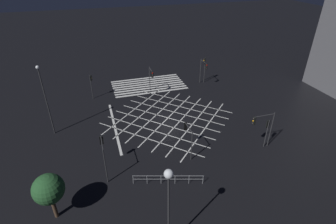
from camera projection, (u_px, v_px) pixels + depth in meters
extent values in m
plane|color=black|center=(168.00, 118.00, 36.63)|extent=(200.00, 200.00, 0.00)
cube|color=silver|center=(153.00, 92.00, 43.62)|extent=(12.45, 0.50, 0.01)
cube|color=silver|center=(152.00, 90.00, 44.36)|extent=(12.45, 0.50, 0.01)
cube|color=silver|center=(150.00, 88.00, 45.11)|extent=(12.45, 0.50, 0.01)
cube|color=silver|center=(149.00, 86.00, 45.85)|extent=(12.45, 0.50, 0.01)
cube|color=silver|center=(148.00, 84.00, 46.59)|extent=(12.45, 0.50, 0.01)
cube|color=silver|center=(147.00, 82.00, 47.33)|extent=(12.45, 0.50, 0.01)
cube|color=silver|center=(146.00, 80.00, 48.08)|extent=(12.45, 0.50, 0.01)
cube|color=silver|center=(145.00, 78.00, 48.82)|extent=(12.45, 0.50, 0.01)
cube|color=silver|center=(135.00, 109.00, 38.86)|extent=(10.86, 10.86, 0.01)
cube|color=silver|center=(185.00, 101.00, 40.85)|extent=(10.86, 10.86, 0.01)
cube|color=silver|center=(146.00, 112.00, 38.12)|extent=(10.86, 10.86, 0.01)
cube|color=silver|center=(179.00, 106.00, 39.45)|extent=(10.86, 10.86, 0.01)
cube|color=silver|center=(157.00, 115.00, 37.38)|extent=(10.86, 10.86, 0.01)
cube|color=silver|center=(174.00, 112.00, 38.04)|extent=(10.86, 10.86, 0.01)
cube|color=silver|center=(168.00, 118.00, 36.63)|extent=(10.86, 10.86, 0.01)
cube|color=silver|center=(168.00, 118.00, 36.63)|extent=(10.86, 10.86, 0.01)
cube|color=silver|center=(180.00, 121.00, 35.89)|extent=(10.86, 10.86, 0.01)
cube|color=silver|center=(162.00, 124.00, 35.22)|extent=(10.86, 10.86, 0.01)
cube|color=silver|center=(192.00, 125.00, 35.14)|extent=(10.86, 10.86, 0.01)
cube|color=silver|center=(155.00, 131.00, 33.82)|extent=(10.86, 10.86, 0.01)
cube|color=silver|center=(205.00, 128.00, 34.40)|extent=(10.86, 10.86, 0.01)
cube|color=silver|center=(147.00, 138.00, 32.41)|extent=(10.86, 10.86, 0.01)
cube|color=silver|center=(115.00, 126.00, 34.74)|extent=(0.30, 12.45, 0.01)
cube|color=black|center=(330.00, 67.00, 48.07)|extent=(1.40, 0.06, 1.80)
cube|color=black|center=(313.00, 70.00, 47.13)|extent=(1.40, 0.06, 1.80)
cube|color=beige|center=(336.00, 49.00, 46.31)|extent=(1.40, 0.06, 1.80)
cube|color=black|center=(319.00, 51.00, 45.37)|extent=(1.40, 0.06, 1.80)
cube|color=black|center=(325.00, 30.00, 43.61)|extent=(1.40, 0.06, 1.80)
cube|color=black|center=(331.00, 8.00, 41.85)|extent=(1.40, 0.06, 1.80)
cylinder|color=#2D2D30|center=(205.00, 70.00, 46.07)|extent=(0.11, 0.11, 4.60)
cube|color=black|center=(205.00, 60.00, 45.13)|extent=(0.16, 0.28, 0.90)
sphere|color=black|center=(204.00, 59.00, 44.95)|extent=(0.18, 0.18, 0.18)
sphere|color=orange|center=(204.00, 60.00, 45.10)|extent=(0.18, 0.18, 0.18)
sphere|color=black|center=(204.00, 62.00, 45.25)|extent=(0.18, 0.18, 0.18)
cube|color=black|center=(205.00, 60.00, 45.15)|extent=(0.02, 0.36, 0.98)
cylinder|color=#2D2D30|center=(266.00, 134.00, 30.10)|extent=(0.11, 0.11, 3.64)
cube|color=black|center=(268.00, 124.00, 29.55)|extent=(0.28, 0.16, 0.90)
sphere|color=black|center=(268.00, 121.00, 29.49)|extent=(0.18, 0.18, 0.18)
sphere|color=orange|center=(267.00, 123.00, 29.64)|extent=(0.18, 0.18, 0.18)
sphere|color=black|center=(267.00, 125.00, 29.79)|extent=(0.18, 0.18, 0.18)
cube|color=black|center=(268.00, 124.00, 29.47)|extent=(0.36, 0.02, 0.98)
cylinder|color=#2D2D30|center=(150.00, 79.00, 43.27)|extent=(0.11, 0.11, 4.21)
cylinder|color=#2D2D30|center=(151.00, 70.00, 41.44)|extent=(0.09, 2.06, 0.09)
cube|color=black|center=(152.00, 75.00, 40.82)|extent=(0.28, 0.16, 0.90)
sphere|color=red|center=(153.00, 73.00, 40.57)|extent=(0.18, 0.18, 0.18)
sphere|color=black|center=(153.00, 75.00, 40.72)|extent=(0.18, 0.18, 0.18)
sphere|color=black|center=(153.00, 77.00, 40.87)|extent=(0.18, 0.18, 0.18)
cube|color=black|center=(152.00, 75.00, 40.89)|extent=(0.36, 0.02, 0.98)
cylinder|color=#2D2D30|center=(105.00, 166.00, 25.07)|extent=(0.11, 0.11, 4.10)
cylinder|color=#2D2D30|center=(102.00, 143.00, 25.08)|extent=(0.09, 2.36, 0.09)
cube|color=black|center=(101.00, 140.00, 26.28)|extent=(0.28, 0.16, 0.90)
sphere|color=red|center=(101.00, 137.00, 26.22)|extent=(0.18, 0.18, 0.18)
sphere|color=black|center=(101.00, 139.00, 26.38)|extent=(0.18, 0.18, 0.18)
sphere|color=black|center=(102.00, 142.00, 26.53)|extent=(0.18, 0.18, 0.18)
cube|color=black|center=(102.00, 141.00, 26.21)|extent=(0.36, 0.02, 0.98)
cylinder|color=#2D2D30|center=(91.00, 87.00, 40.72)|extent=(0.11, 0.11, 4.00)
cube|color=black|center=(91.00, 78.00, 40.00)|extent=(0.16, 0.28, 0.90)
sphere|color=black|center=(91.00, 76.00, 39.88)|extent=(0.18, 0.18, 0.18)
sphere|color=orange|center=(92.00, 78.00, 40.03)|extent=(0.18, 0.18, 0.18)
sphere|color=black|center=(92.00, 80.00, 40.18)|extent=(0.18, 0.18, 0.18)
cube|color=black|center=(90.00, 78.00, 39.98)|extent=(0.02, 0.36, 0.98)
cylinder|color=#2D2D30|center=(271.00, 130.00, 30.01)|extent=(0.11, 0.11, 4.58)
cylinder|color=#2D2D30|center=(265.00, 115.00, 28.61)|extent=(2.53, 0.09, 0.09)
cube|color=black|center=(254.00, 121.00, 28.51)|extent=(0.16, 0.28, 0.90)
sphere|color=black|center=(254.00, 119.00, 28.33)|extent=(0.18, 0.18, 0.18)
sphere|color=orange|center=(253.00, 121.00, 28.48)|extent=(0.18, 0.18, 0.18)
sphere|color=black|center=(253.00, 123.00, 28.64)|extent=(0.18, 0.18, 0.18)
cube|color=black|center=(255.00, 121.00, 28.53)|extent=(0.02, 0.36, 0.98)
cylinder|color=#2D2D30|center=(192.00, 146.00, 28.10)|extent=(0.11, 0.11, 3.72)
cylinder|color=#2D2D30|center=(189.00, 128.00, 28.09)|extent=(0.09, 2.09, 0.09)
cube|color=black|center=(185.00, 126.00, 29.18)|extent=(0.28, 0.16, 0.90)
sphere|color=black|center=(185.00, 123.00, 29.12)|extent=(0.18, 0.18, 0.18)
sphere|color=black|center=(185.00, 125.00, 29.28)|extent=(0.18, 0.18, 0.18)
sphere|color=green|center=(185.00, 128.00, 29.43)|extent=(0.18, 0.18, 0.18)
cube|color=black|center=(186.00, 126.00, 29.11)|extent=(0.36, 0.02, 0.98)
cylinder|color=#2D2D30|center=(200.00, 71.00, 45.98)|extent=(0.11, 0.11, 4.41)
cylinder|color=#2D2D30|center=(204.00, 62.00, 44.02)|extent=(0.09, 2.22, 0.09)
cube|color=black|center=(206.00, 67.00, 43.33)|extent=(0.28, 0.16, 0.90)
sphere|color=red|center=(207.00, 65.00, 43.09)|extent=(0.18, 0.18, 0.18)
sphere|color=black|center=(207.00, 67.00, 43.24)|extent=(0.18, 0.18, 0.18)
sphere|color=black|center=(206.00, 69.00, 43.39)|extent=(0.18, 0.18, 0.18)
cube|color=black|center=(206.00, 66.00, 43.40)|extent=(0.36, 0.02, 0.98)
cylinder|color=#2D2D30|center=(169.00, 214.00, 18.48)|extent=(0.14, 0.14, 7.28)
sphere|color=white|center=(169.00, 174.00, 16.55)|extent=(0.64, 0.64, 0.64)
cylinder|color=#2D2D30|center=(47.00, 103.00, 31.23)|extent=(0.14, 0.14, 8.73)
sphere|color=white|center=(37.00, 67.00, 28.97)|extent=(0.41, 0.41, 0.41)
cylinder|color=#473323|center=(54.00, 207.00, 22.06)|extent=(0.34, 0.34, 2.30)
sphere|color=#235128|center=(48.00, 189.00, 20.99)|extent=(2.56, 2.56, 2.56)
cylinder|color=#9EA0A5|center=(133.00, 180.00, 25.66)|extent=(0.05, 0.05, 1.05)
cylinder|color=#9EA0A5|center=(147.00, 180.00, 25.66)|extent=(0.05, 0.05, 1.05)
cylinder|color=#9EA0A5|center=(161.00, 180.00, 25.66)|extent=(0.05, 0.05, 1.05)
cylinder|color=#9EA0A5|center=(175.00, 180.00, 25.66)|extent=(0.05, 0.05, 1.05)
cylinder|color=#9EA0A5|center=(189.00, 180.00, 25.66)|extent=(0.05, 0.05, 1.05)
cylinder|color=#9EA0A5|center=(203.00, 180.00, 25.66)|extent=(0.05, 0.05, 1.05)
cylinder|color=#9EA0A5|center=(168.00, 176.00, 25.42)|extent=(6.57, 2.06, 0.04)
cylinder|color=#9EA0A5|center=(168.00, 179.00, 25.63)|extent=(6.57, 2.06, 0.04)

